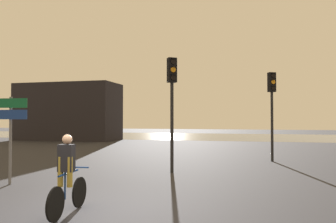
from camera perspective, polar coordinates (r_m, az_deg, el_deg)
name	(u,v)px	position (r m, az deg, el deg)	size (l,w,h in m)	color
ground_plane	(82,217)	(7.00, -14.73, -17.30)	(120.00, 120.00, 0.00)	#28282D
water_strip	(221,136)	(37.88, 9.17, -4.32)	(80.00, 16.00, 0.01)	slate
distant_building	(68,112)	(32.33, -16.97, -0.08)	(9.44, 4.00, 5.30)	black
traffic_light_center	(172,92)	(11.96, 0.70, 3.36)	(0.40, 0.42, 4.18)	black
traffic_light_far_right	(272,99)	(15.84, 17.64, 2.06)	(0.39, 0.41, 4.10)	black
direction_sign_post	(10,124)	(10.77, -25.82, -1.95)	(1.10, 0.18, 2.60)	slate
cyclist	(67,174)	(7.02, -17.17, -10.37)	(0.46, 1.71, 1.62)	black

